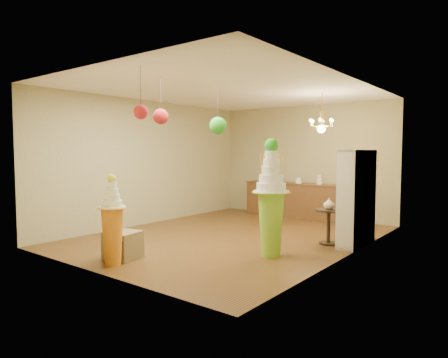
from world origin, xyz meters
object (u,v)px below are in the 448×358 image
Objects in this scene: pedestal_green at (271,208)px; pedestal_orange at (113,228)px; round_table at (329,222)px; sideboard at (298,200)px.

pedestal_green is 1.39× the size of pedestal_orange.
round_table is (0.41, 1.44, -0.38)m from pedestal_green.
pedestal_orange is at bearing -130.58° from pedestal_green.
round_table is at bearing 74.18° from pedestal_green.
sideboard is (-1.48, 3.86, -0.34)m from pedestal_green.
pedestal_orange is at bearing -91.91° from sideboard.
round_table is (2.09, 3.40, -0.14)m from pedestal_orange.
sideboard is at bearing 88.09° from pedestal_orange.
pedestal_green reaches higher than sideboard.
pedestal_orange is 0.47× the size of sideboard.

